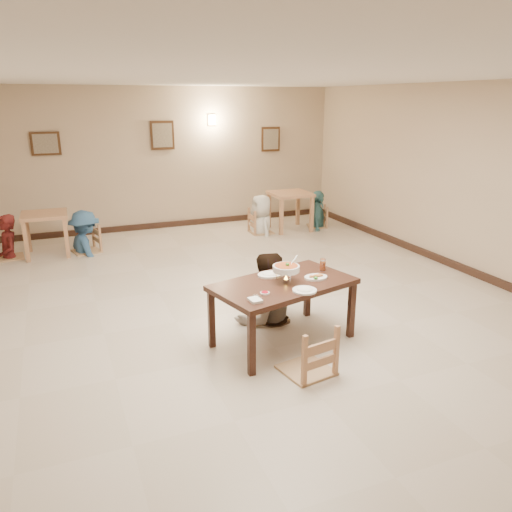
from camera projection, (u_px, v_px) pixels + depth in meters
name	position (u px, v px, depth m)	size (l,w,h in m)	color
floor	(241.00, 311.00, 6.70)	(10.00, 10.00, 0.00)	beige
ceiling	(238.00, 74.00, 5.80)	(10.00, 10.00, 0.00)	silver
wall_back	(159.00, 159.00, 10.67)	(10.00, 10.00, 0.00)	tan
wall_right	(483.00, 182.00, 7.68)	(10.00, 10.00, 0.00)	tan
baseboard_back	(163.00, 225.00, 11.07)	(8.00, 0.06, 0.12)	black
baseboard_right	(469.00, 271.00, 8.10)	(0.06, 10.00, 0.12)	black
picture_a	(46.00, 144.00, 9.72)	(0.55, 0.04, 0.45)	#392112
picture_b	(162.00, 135.00, 10.51)	(0.50, 0.04, 0.60)	#392112
picture_c	(271.00, 139.00, 11.46)	(0.45, 0.04, 0.55)	#392112
wall_sconce	(212.00, 120.00, 10.82)	(0.16, 0.05, 0.22)	#FFD88C
main_table	(283.00, 289.00, 5.68)	(1.76, 1.26, 0.74)	#391E15
chair_far	(267.00, 282.00, 6.39)	(0.46, 0.46, 0.98)	tan
chair_near	(308.00, 326.00, 5.07)	(0.49, 0.49, 1.04)	tan
main_diner	(266.00, 253.00, 6.21)	(0.87, 0.67, 1.78)	gray
curry_warmer	(286.00, 269.00, 5.61)	(0.34, 0.30, 0.27)	silver
rice_plate_far	(271.00, 274.00, 5.85)	(0.32, 0.32, 0.07)	white
rice_plate_near	(305.00, 290.00, 5.38)	(0.26, 0.26, 0.06)	white
fried_plate	(316.00, 277.00, 5.76)	(0.28, 0.28, 0.06)	white
chili_dish	(265.00, 293.00, 5.31)	(0.10, 0.10, 0.02)	white
napkin_cutlery	(255.00, 300.00, 5.11)	(0.14, 0.23, 0.03)	white
drink_glass	(323.00, 265.00, 6.02)	(0.07, 0.07, 0.14)	white
bg_table_left	(45.00, 221.00, 8.96)	(0.79, 0.79, 0.78)	tan
bg_table_right	(290.00, 199.00, 10.72)	(0.85, 0.85, 0.82)	tan
bg_chair_ll	(6.00, 232.00, 8.80)	(0.46, 0.46, 0.98)	tan
bg_chair_lr	(84.00, 226.00, 9.17)	(0.46, 0.46, 0.99)	tan
bg_chair_rl	(261.00, 210.00, 10.51)	(0.46, 0.46, 0.98)	tan
bg_chair_rr	(318.00, 207.00, 11.05)	(0.42, 0.42, 0.89)	tan
bg_diner_a	(3.00, 215.00, 8.71)	(0.58, 0.38, 1.59)	#561717
bg_diner_b	(82.00, 211.00, 9.09)	(1.01, 0.58, 1.57)	#34608C
bg_diner_c	(261.00, 195.00, 10.41)	(0.80, 0.52, 1.63)	silver
bg_diner_d	(318.00, 191.00, 10.93)	(0.95, 0.40, 1.62)	teal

